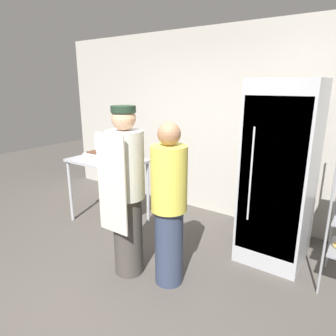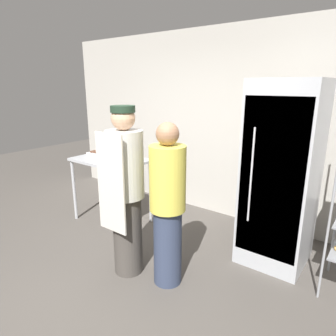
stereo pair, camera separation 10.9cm
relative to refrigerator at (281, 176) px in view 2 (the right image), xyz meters
The scene contains 8 objects.
ground_plane 2.03m from the refrigerator, 122.23° to the right, with size 14.00×14.00×0.00m, color #4C4742.
back_wall 1.30m from the refrigerator, 139.00° to the left, with size 6.40×0.12×2.71m, color #B7B2A8.
refrigerator is the anchor object (origin of this frame).
prep_counter 2.26m from the refrigerator, 169.58° to the right, with size 1.02×0.68×0.93m.
donut_box 2.52m from the refrigerator, behind, with size 0.26×0.24×0.28m.
blender_pitcher 2.21m from the refrigerator, behind, with size 0.14×0.14×0.27m.
person_baker 1.64m from the refrigerator, 134.75° to the right, with size 0.37×0.39×1.74m.
person_customer 1.28m from the refrigerator, 124.02° to the right, with size 0.34×0.34×1.61m.
Camera 2 is at (1.82, -1.64, 1.93)m, focal length 32.00 mm.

